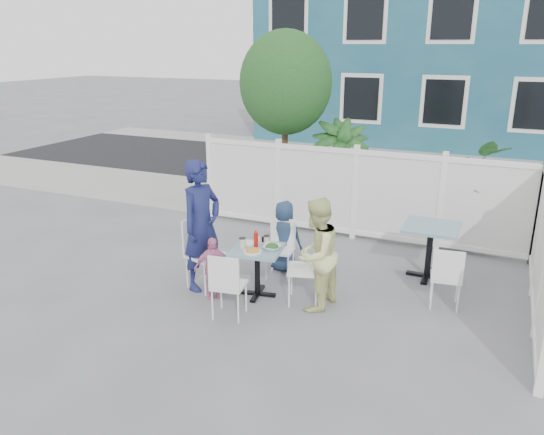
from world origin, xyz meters
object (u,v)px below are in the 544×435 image
at_px(boy, 284,236).
at_px(woman, 316,254).
at_px(chair_left, 201,247).
at_px(chair_back, 281,243).
at_px(main_table, 257,259).
at_px(toddler, 212,268).
at_px(spare_table, 430,238).
at_px(utility_cabinet, 243,172).
at_px(chair_right, 310,263).
at_px(chair_near, 227,282).
at_px(man, 202,225).

bearing_deg(boy, woman, 131.13).
distance_m(chair_left, chair_back, 1.20).
bearing_deg(boy, main_table, 89.48).
height_order(woman, toddler, woman).
xyz_separation_m(spare_table, chair_left, (-2.91, -1.59, -0.04)).
relative_size(utility_cabinet, chair_right, 1.22).
bearing_deg(toddler, spare_table, -9.40).
bearing_deg(chair_near, woman, 30.34).
height_order(chair_left, chair_near, chair_left).
height_order(spare_table, chair_left, chair_left).
bearing_deg(chair_left, chair_right, 111.87).
height_order(spare_table, chair_right, chair_right).
distance_m(chair_right, woman, 0.24).
height_order(chair_near, boy, boy).
height_order(utility_cabinet, chair_back, utility_cabinet).
relative_size(chair_near, boy, 0.80).
bearing_deg(utility_cabinet, main_table, -57.42).
height_order(main_table, chair_back, chair_back).
xyz_separation_m(chair_right, chair_back, (-0.70, 0.68, -0.07)).
relative_size(utility_cabinet, woman, 0.79).
bearing_deg(boy, chair_near, 87.41).
xyz_separation_m(utility_cabinet, chair_right, (3.13, -4.24, -0.03)).
distance_m(utility_cabinet, chair_right, 5.27).
xyz_separation_m(utility_cabinet, boy, (2.40, -3.39, -0.04)).
bearing_deg(main_table, chair_left, -177.16).
relative_size(man, woman, 1.24).
distance_m(chair_near, woman, 1.19).
height_order(utility_cabinet, spare_table, utility_cabinet).
bearing_deg(utility_cabinet, spare_table, -28.39).
height_order(main_table, boy, boy).
xyz_separation_m(chair_left, chair_right, (1.58, 0.14, -0.02)).
distance_m(chair_left, toddler, 0.44).
height_order(boy, toddler, boy).
bearing_deg(spare_table, chair_near, -132.72).
height_order(chair_right, chair_near, chair_right).
relative_size(woman, toddler, 1.72).
height_order(spare_table, woman, woman).
bearing_deg(woman, chair_left, -79.06).
bearing_deg(spare_table, main_table, -143.01).
xyz_separation_m(boy, toddler, (-0.54, -1.24, -0.12)).
bearing_deg(boy, man, 50.10).
height_order(utility_cabinet, woman, woman).
distance_m(woman, boy, 1.28).
bearing_deg(toddler, boy, 21.71).
distance_m(chair_left, boy, 1.30).
height_order(chair_right, boy, boy).
bearing_deg(chair_right, spare_table, -59.27).
relative_size(chair_left, woman, 0.67).
bearing_deg(woman, boy, -128.80).
height_order(chair_left, boy, boy).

